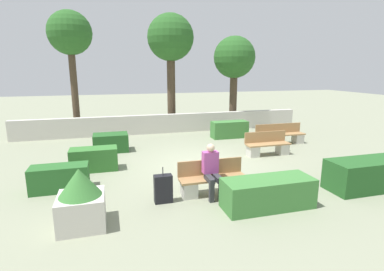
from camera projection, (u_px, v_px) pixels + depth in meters
The scene contains 17 objects.
ground_plane at pixel (199, 165), 9.82m from camera, with size 60.00×60.00×0.00m, color gray.
perimeter_wall at pixel (167, 123), 14.81m from camera, with size 14.04×0.30×0.92m.
bench_front at pixel (213, 181), 7.54m from camera, with size 1.72×0.49×0.84m.
bench_left_side at pixel (267, 147), 10.96m from camera, with size 1.66×0.48×0.84m.
bench_right_side at pixel (280, 136), 12.56m from camera, with size 2.12×0.49×0.84m.
person_seated_man at pixel (212, 168), 7.31m from camera, with size 0.38×0.63×1.31m.
hedge_block_near_left at pixel (366, 175), 7.80m from camera, with size 2.06×0.88×0.79m.
hedge_block_near_right at pixel (94, 159), 9.28m from camera, with size 1.41×0.65×0.71m.
hedge_block_mid_left at pixel (111, 143), 11.44m from camera, with size 1.29×0.84×0.68m.
hedge_block_mid_right at pixel (229, 129), 13.72m from camera, with size 1.65×0.64×0.76m.
hedge_block_far_left at pixel (268, 193), 6.77m from camera, with size 2.07×0.78×0.68m.
hedge_block_far_right at pixel (60, 178), 7.73m from camera, with size 1.43×0.61×0.66m.
planter_corner_left at pixel (81, 199), 5.89m from camera, with size 0.90×0.90×1.21m.
suitcase at pixel (163, 189), 7.02m from camera, with size 0.42×0.22×0.87m.
tree_leftmost at pixel (70, 36), 13.96m from camera, with size 2.04×2.04×5.77m.
tree_center_left at pixel (171, 40), 15.01m from camera, with size 2.34×2.34×5.81m.
tree_center_right at pixel (234, 59), 15.64m from camera, with size 2.17×2.17×4.78m.
Camera 1 is at (-2.78, -8.96, 3.08)m, focal length 28.00 mm.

